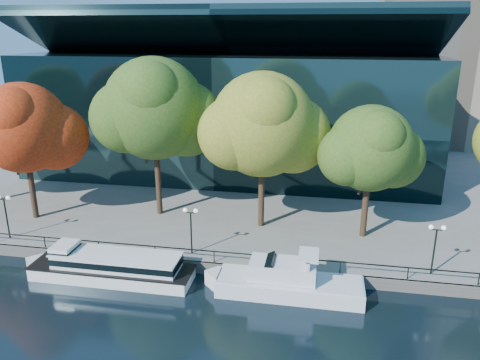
% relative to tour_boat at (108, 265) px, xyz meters
% --- Properties ---
extents(ground, '(160.00, 160.00, 0.00)m').
position_rel_tour_boat_xyz_m(ground, '(8.13, -0.91, -1.15)').
color(ground, black).
rests_on(ground, ground).
extents(promenade, '(90.00, 67.08, 1.00)m').
position_rel_tour_boat_xyz_m(promenade, '(8.13, 35.46, -0.65)').
color(promenade, slate).
rests_on(promenade, ground).
extents(railing, '(88.20, 0.08, 0.99)m').
position_rel_tour_boat_xyz_m(railing, '(8.13, 2.34, 0.78)').
color(railing, black).
rests_on(railing, promenade).
extents(convention_building, '(50.00, 24.57, 21.43)m').
position_rel_tour_boat_xyz_m(convention_building, '(4.13, 30.87, 7.35)').
color(convention_building, black).
rests_on(convention_building, ground).
extents(tour_boat, '(14.30, 3.19, 2.71)m').
position_rel_tour_boat_xyz_m(tour_boat, '(0.00, 0.00, 0.00)').
color(tour_boat, silver).
rests_on(tour_boat, ground).
extents(cruiser_near, '(12.03, 3.10, 3.49)m').
position_rel_tour_boat_xyz_m(cruiser_near, '(13.93, 0.22, -0.07)').
color(cruiser_near, silver).
rests_on(cruiser_near, ground).
extents(tree_1, '(10.69, 8.77, 13.37)m').
position_rel_tour_boat_xyz_m(tree_1, '(-11.42, 8.27, 8.75)').
color(tree_1, black).
rests_on(tree_1, promenade).
extents(tree_2, '(12.24, 10.04, 15.63)m').
position_rel_tour_boat_xyz_m(tree_2, '(0.48, 11.47, 10.37)').
color(tree_2, black).
rests_on(tree_2, promenade).
extents(tree_3, '(11.84, 9.71, 14.55)m').
position_rel_tour_boat_xyz_m(tree_3, '(11.05, 10.27, 9.46)').
color(tree_3, black).
rests_on(tree_3, promenade).
extents(tree_4, '(9.34, 7.66, 11.95)m').
position_rel_tour_boat_xyz_m(tree_4, '(20.48, 9.64, 7.90)').
color(tree_4, black).
rests_on(tree_4, promenade).
extents(lamp_0, '(1.26, 0.36, 4.03)m').
position_rel_tour_boat_xyz_m(lamp_0, '(-11.16, 3.59, 2.83)').
color(lamp_0, black).
rests_on(lamp_0, promenade).
extents(lamp_1, '(1.26, 0.36, 4.03)m').
position_rel_tour_boat_xyz_m(lamp_1, '(5.90, 3.59, 2.83)').
color(lamp_1, black).
rests_on(lamp_1, promenade).
extents(lamp_2, '(1.26, 0.36, 4.03)m').
position_rel_tour_boat_xyz_m(lamp_2, '(25.07, 3.59, 2.83)').
color(lamp_2, black).
rests_on(lamp_2, promenade).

